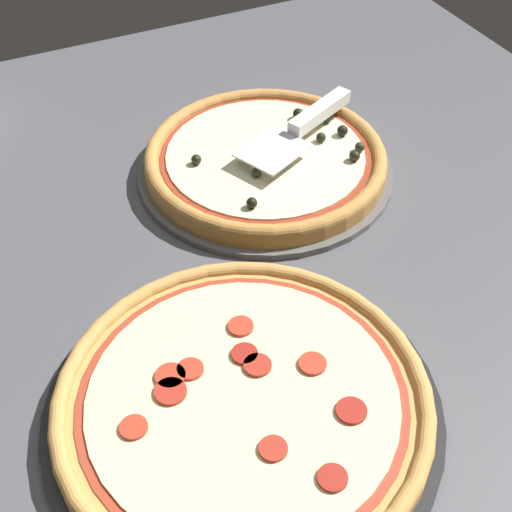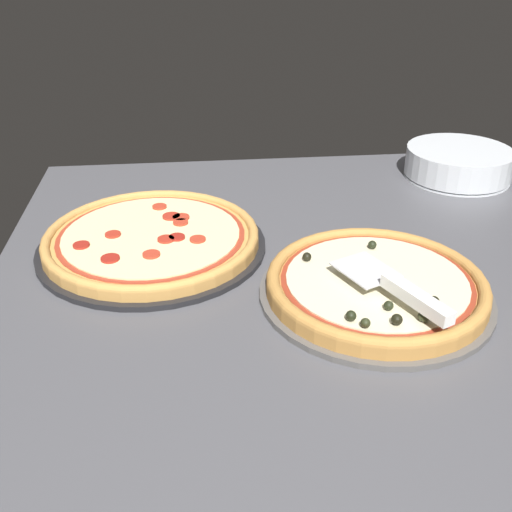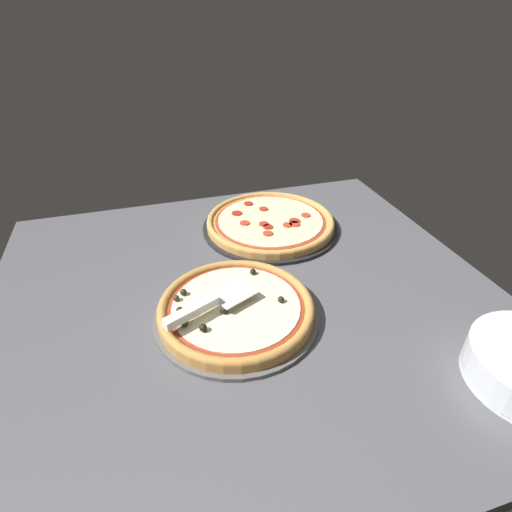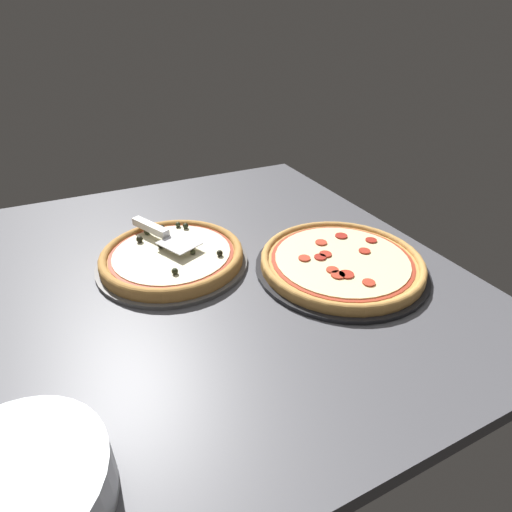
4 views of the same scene
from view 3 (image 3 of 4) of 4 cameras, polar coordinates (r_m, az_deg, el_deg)
ground_plane at (r=99.82cm, az=-1.16°, el=-6.27°), size 123.30×114.62×3.60cm
pizza_pan_front at (r=92.36cm, az=-2.81°, el=-8.35°), size 37.59×37.59×1.00cm
pizza_front at (r=90.96cm, az=-2.87°, el=-7.36°), size 35.34×35.34×4.22cm
pizza_pan_back at (r=125.82cm, az=2.05°, el=4.21°), size 42.15×42.15×1.00cm
pizza_back at (r=124.89cm, az=2.07°, el=4.97°), size 39.62×39.62×2.69cm
serving_spatula at (r=86.56cm, az=-7.80°, el=-7.23°), size 22.22×13.67×2.00cm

